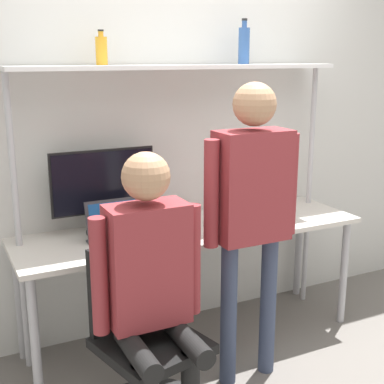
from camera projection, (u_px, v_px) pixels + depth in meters
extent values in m
plane|color=slate|center=(217.00, 363.00, 3.17)|extent=(12.00, 12.00, 0.00)
cube|color=silver|center=(169.00, 124.00, 3.41)|extent=(8.00, 0.06, 2.70)
cube|color=beige|center=(192.00, 230.00, 3.27)|extent=(2.15, 0.62, 0.03)
cylinder|color=#A5A5AA|center=(35.00, 342.00, 2.72)|extent=(0.05, 0.05, 0.72)
cylinder|color=#A5A5AA|center=(344.00, 272.00, 3.59)|extent=(0.05, 0.05, 0.72)
cylinder|color=#A5A5AA|center=(19.00, 302.00, 3.15)|extent=(0.05, 0.05, 0.72)
cylinder|color=#A5A5AA|center=(298.00, 249.00, 4.02)|extent=(0.05, 0.05, 0.72)
cube|color=white|center=(181.00, 67.00, 3.16)|extent=(2.04, 0.30, 0.02)
cylinder|color=#B2B2B7|center=(18.00, 226.00, 2.94)|extent=(0.04, 0.04, 1.72)
cylinder|color=#B2B2B7|center=(309.00, 188.00, 3.80)|extent=(0.04, 0.04, 1.72)
cylinder|color=black|center=(106.00, 231.00, 3.18)|extent=(0.23, 0.23, 0.01)
cylinder|color=black|center=(105.00, 221.00, 3.16)|extent=(0.06, 0.06, 0.12)
cube|color=black|center=(103.00, 181.00, 3.11)|extent=(0.62, 0.01, 0.38)
cube|color=black|center=(104.00, 182.00, 3.10)|extent=(0.60, 0.02, 0.35)
cube|color=#333338|center=(119.00, 243.00, 2.99)|extent=(0.31, 0.23, 0.01)
cube|color=black|center=(120.00, 243.00, 2.97)|extent=(0.27, 0.13, 0.00)
cube|color=#333338|center=(113.00, 219.00, 3.03)|extent=(0.31, 0.07, 0.22)
cube|color=#194C8C|center=(114.00, 220.00, 3.03)|extent=(0.28, 0.06, 0.20)
cube|color=black|center=(161.00, 234.00, 3.14)|extent=(0.07, 0.15, 0.01)
cube|color=black|center=(161.00, 233.00, 3.14)|extent=(0.06, 0.13, 0.00)
cylinder|color=#4C4C51|center=(153.00, 381.00, 2.62)|extent=(0.06, 0.06, 0.33)
cube|color=black|center=(152.00, 346.00, 2.57)|extent=(0.56, 0.56, 0.05)
cube|color=black|center=(126.00, 284.00, 2.66)|extent=(0.41, 0.14, 0.45)
cylinder|color=black|center=(138.00, 353.00, 2.38)|extent=(0.10, 0.38, 0.10)
cylinder|color=black|center=(188.00, 340.00, 2.48)|extent=(0.10, 0.38, 0.10)
cube|color=maroon|center=(148.00, 265.00, 2.49)|extent=(0.38, 0.20, 0.58)
cylinder|color=maroon|center=(99.00, 277.00, 2.40)|extent=(0.08, 0.08, 0.55)
cylinder|color=maroon|center=(193.00, 260.00, 2.60)|extent=(0.08, 0.08, 0.55)
sphere|color=tan|center=(146.00, 176.00, 2.39)|extent=(0.22, 0.22, 0.22)
cylinder|color=#38425B|center=(229.00, 314.00, 2.90)|extent=(0.09, 0.09, 0.82)
cylinder|color=#38425B|center=(268.00, 305.00, 3.01)|extent=(0.09, 0.09, 0.82)
cube|color=maroon|center=(252.00, 186.00, 2.78)|extent=(0.39, 0.20, 0.58)
cylinder|color=maroon|center=(211.00, 194.00, 2.68)|extent=(0.08, 0.08, 0.55)
cylinder|color=maroon|center=(290.00, 184.00, 2.88)|extent=(0.08, 0.08, 0.55)
sphere|color=tan|center=(255.00, 104.00, 2.67)|extent=(0.22, 0.22, 0.22)
cylinder|color=#335999|center=(244.00, 46.00, 3.31)|extent=(0.07, 0.07, 0.22)
cylinder|color=#335999|center=(244.00, 24.00, 3.28)|extent=(0.03, 0.03, 0.04)
cylinder|color=black|center=(245.00, 20.00, 3.27)|extent=(0.03, 0.03, 0.01)
cylinder|color=gold|center=(101.00, 51.00, 2.93)|extent=(0.06, 0.06, 0.15)
cylinder|color=gold|center=(101.00, 34.00, 2.91)|extent=(0.03, 0.03, 0.03)
cylinder|color=black|center=(101.00, 30.00, 2.90)|extent=(0.03, 0.03, 0.01)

